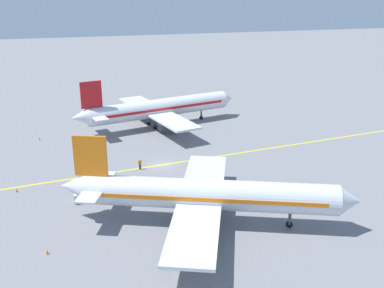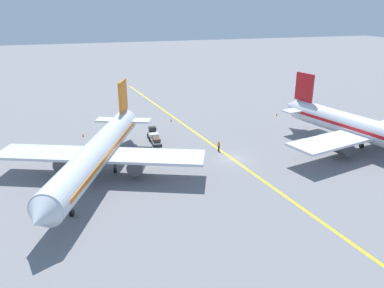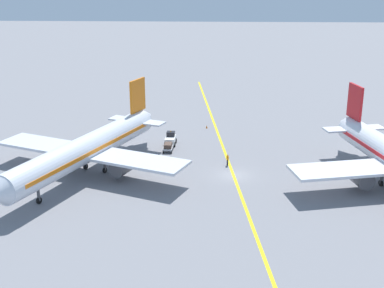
{
  "view_description": "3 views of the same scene",
  "coord_description": "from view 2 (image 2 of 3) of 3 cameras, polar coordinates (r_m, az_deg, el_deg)",
  "views": [
    {
      "loc": [
        65.06,
        -14.45,
        26.94
      ],
      "look_at": [
        5.1,
        3.47,
        4.92
      ],
      "focal_mm": 42.0,
      "sensor_mm": 36.0,
      "label": 1
    },
    {
      "loc": [
        21.77,
        48.32,
        21.86
      ],
      "look_at": [
        5.94,
        -1.46,
        2.52
      ],
      "focal_mm": 35.0,
      "sensor_mm": 36.0,
      "label": 2
    },
    {
      "loc": [
        2.84,
        67.31,
        27.24
      ],
      "look_at": [
        5.73,
        -2.61,
        3.51
      ],
      "focal_mm": 50.0,
      "sensor_mm": 36.0,
      "label": 3
    }
  ],
  "objects": [
    {
      "name": "ground_plane",
      "position": [
        57.33,
        6.12,
        -2.22
      ],
      "size": [
        400.0,
        400.0,
        0.0
      ],
      "primitive_type": "plane",
      "color": "slate"
    },
    {
      "name": "apron_yellow_centreline",
      "position": [
        57.33,
        6.12,
        -2.22
      ],
      "size": [
        13.28,
        119.35,
        0.01
      ],
      "primitive_type": "cube",
      "rotation": [
        0.0,
        0.0,
        0.11
      ],
      "color": "yellow",
      "rests_on": "ground"
    },
    {
      "name": "airplane_at_gate",
      "position": [
        63.96,
        25.11,
        1.86
      ],
      "size": [
        28.46,
        35.24,
        10.6
      ],
      "color": "silver",
      "rests_on": "ground"
    },
    {
      "name": "airplane_adjacent_stand",
      "position": [
        51.01,
        -14.06,
        -1.17
      ],
      "size": [
        27.85,
        33.93,
        10.6
      ],
      "color": "silver",
      "rests_on": "ground"
    },
    {
      "name": "baggage_tug_white",
      "position": [
        65.65,
        -5.98,
        1.58
      ],
      "size": [
        1.84,
        3.05,
        2.11
      ],
      "color": "white",
      "rests_on": "ground"
    },
    {
      "name": "baggage_cart_trailing",
      "position": [
        62.63,
        -5.45,
        0.53
      ],
      "size": [
        1.49,
        2.65,
        1.24
      ],
      "color": "gray",
      "rests_on": "ground"
    },
    {
      "name": "ground_crew_worker",
      "position": [
        59.89,
        4.11,
        -0.22
      ],
      "size": [
        0.32,
        0.56,
        1.68
      ],
      "color": "#23232D",
      "rests_on": "ground"
    },
    {
      "name": "traffic_cone_near_nose",
      "position": [
        69.21,
        -16.26,
        1.3
      ],
      "size": [
        0.32,
        0.32,
        0.55
      ],
      "primitive_type": "cone",
      "color": "orange",
      "rests_on": "ground"
    },
    {
      "name": "traffic_cone_mid_apron",
      "position": [
        75.33,
        -3.21,
        3.63
      ],
      "size": [
        0.32,
        0.32,
        0.55
      ],
      "primitive_type": "cone",
      "color": "orange",
      "rests_on": "ground"
    },
    {
      "name": "traffic_cone_by_wingtip",
      "position": [
        81.39,
        12.79,
        4.42
      ],
      "size": [
        0.32,
        0.32,
        0.55
      ],
      "primitive_type": "cone",
      "color": "orange",
      "rests_on": "ground"
    },
    {
      "name": "traffic_cone_far_edge",
      "position": [
        57.1,
        -3.03,
        -1.93
      ],
      "size": [
        0.32,
        0.32,
        0.55
      ],
      "primitive_type": "cone",
      "color": "orange",
      "rests_on": "ground"
    }
  ]
}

